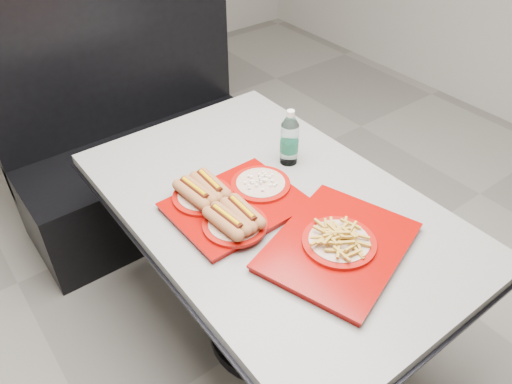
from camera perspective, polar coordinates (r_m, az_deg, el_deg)
ground at (r=2.29m, az=1.49°, el=-15.66°), size 6.00×6.00×0.00m
diner_table at (r=1.85m, az=1.78°, el=-5.07°), size 0.92×1.42×0.75m
booth_bench at (r=2.71m, az=-12.95°, el=5.10°), size 1.30×0.57×1.35m
tray_near at (r=1.68m, az=-2.88°, el=-1.17°), size 0.45×0.39×0.09m
tray_far at (r=1.57m, az=9.45°, el=-5.83°), size 0.56×0.50×0.09m
water_bottle at (r=1.88m, az=3.84°, el=5.90°), size 0.07×0.07×0.22m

